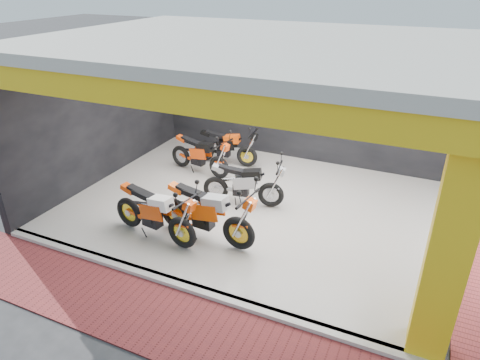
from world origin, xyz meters
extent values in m
plane|color=#2D2D30|center=(0.00, 0.00, 0.00)|extent=(80.00, 80.00, 0.00)
cube|color=silver|center=(0.00, 2.00, 0.05)|extent=(8.00, 6.00, 0.10)
cube|color=beige|center=(0.00, 2.00, 3.60)|extent=(8.40, 6.40, 0.20)
cube|color=black|center=(0.00, 5.10, 1.75)|extent=(8.20, 0.20, 3.50)
cube|color=black|center=(-4.10, 2.00, 1.75)|extent=(0.20, 6.20, 3.50)
cube|color=yellow|center=(3.75, -0.75, 1.75)|extent=(0.50, 0.50, 3.50)
cube|color=yellow|center=(0.00, -1.00, 3.30)|extent=(8.40, 0.30, 0.40)
cube|color=silver|center=(0.00, -1.02, 0.05)|extent=(8.00, 0.20, 0.10)
cube|color=maroon|center=(0.00, -1.80, 0.01)|extent=(9.00, 1.40, 0.03)
camera|label=1|loc=(3.21, -5.81, 4.80)|focal=32.00mm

